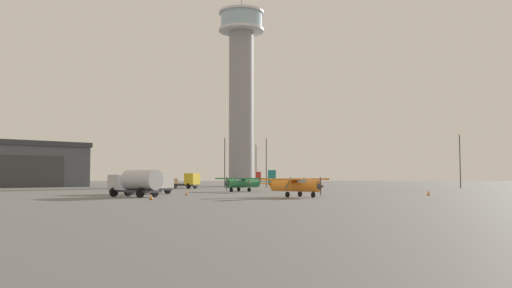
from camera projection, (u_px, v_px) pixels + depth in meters
The scene contains 15 objects.
ground_plane at pixel (266, 198), 52.82m from camera, with size 400.00×400.00×0.00m, color #60605E.
control_tower at pixel (241, 83), 120.73m from camera, with size 10.45×10.45×44.40m.
hangar at pixel (9, 165), 111.12m from camera, with size 35.36×35.22×9.30m.
airplane_green at pixel (243, 182), 75.54m from camera, with size 7.91×7.77×2.86m.
airplane_orange at pixel (295, 184), 55.40m from camera, with size 7.74×8.05×2.88m.
truck_fuel_tanker_silver at pixel (136, 182), 55.66m from camera, with size 6.31×5.32×2.90m.
truck_fuel_tanker_white at pixel (148, 180), 65.94m from camera, with size 6.59×5.69×3.04m.
truck_flatbed_yellow at pixel (186, 181), 93.97m from camera, with size 7.03×5.20×2.75m.
light_post_west at pixel (460, 156), 96.42m from camera, with size 0.44×0.44×10.08m.
light_post_east at pixel (266, 158), 105.71m from camera, with size 0.44×0.44×10.07m.
light_post_north at pixel (256, 161), 107.37m from camera, with size 0.44×0.44×8.81m.
light_post_centre at pixel (225, 158), 100.36m from camera, with size 0.44×0.44×9.76m.
traffic_cone_near_left at pixel (151, 197), 49.26m from camera, with size 0.36×0.36×0.56m.
traffic_cone_near_right at pixel (187, 193), 61.00m from camera, with size 0.36×0.36×0.59m.
traffic_cone_mid_apron at pixel (428, 192), 60.44m from camera, with size 0.36×0.36×0.73m.
Camera 1 is at (-1.71, -53.04, 2.18)m, focal length 36.79 mm.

